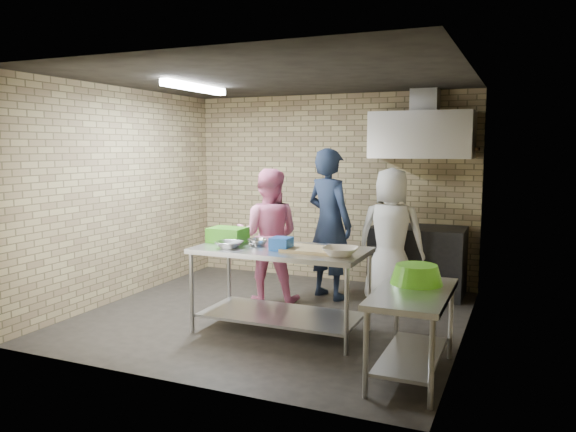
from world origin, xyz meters
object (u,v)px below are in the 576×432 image
object	(u,v)px
green_crate	(228,235)
side_counter	(412,334)
prep_table	(281,290)
woman_white	(391,236)
green_basin	(416,274)
woman_pink	(268,236)
bottle_red	(428,141)
blue_tub	(281,244)
man_navy	(329,224)
stove	(418,261)

from	to	relation	value
green_crate	side_counter	bearing A→B (deg)	-19.05
prep_table	woman_white	world-z (taller)	woman_white
green_basin	woman_pink	world-z (taller)	woman_pink
green_crate	bottle_red	bearing A→B (deg)	51.13
prep_table	blue_tub	size ratio (longest dim) A/B	9.00
prep_table	side_counter	distance (m)	1.63
green_crate	bottle_red	xyz separation A→B (m)	(1.80, 2.23, 1.05)
side_counter	green_basin	distance (m)	0.52
man_navy	green_crate	bearing A→B (deg)	87.26
man_navy	woman_pink	size ratio (longest dim) A/B	1.15
side_counter	green_basin	size ratio (longest dim) A/B	2.61
prep_table	woman_pink	size ratio (longest dim) A/B	1.07
side_counter	man_navy	distance (m)	2.66
bottle_red	woman_pink	size ratio (longest dim) A/B	0.11
green_basin	woman_pink	xyz separation A→B (m)	(-2.10, 1.41, 0.01)
green_crate	woman_white	xyz separation A→B (m)	(1.51, 1.44, -0.13)
green_crate	man_navy	size ratio (longest dim) A/B	0.21
side_counter	blue_tub	bearing A→B (deg)	159.59
blue_tub	woman_white	distance (m)	1.83
side_counter	stove	world-z (taller)	stove
bottle_red	woman_white	distance (m)	1.45
woman_white	woman_pink	bearing A→B (deg)	17.56
prep_table	man_navy	world-z (taller)	man_navy
blue_tub	green_basin	world-z (taller)	blue_tub
blue_tub	woman_pink	size ratio (longest dim) A/B	0.12
stove	man_navy	distance (m)	1.31
woman_pink	woman_white	bearing A→B (deg)	-174.24
man_navy	prep_table	bearing A→B (deg)	114.17
stove	man_navy	world-z (taller)	man_navy
woman_white	blue_tub	bearing A→B (deg)	62.26
blue_tub	bottle_red	world-z (taller)	bottle_red
side_counter	man_navy	bearing A→B (deg)	124.74
prep_table	stove	world-z (taller)	stove
blue_tub	side_counter	bearing A→B (deg)	-20.41
prep_table	side_counter	xyz separation A→B (m)	(1.50, -0.64, -0.07)
stove	bottle_red	xyz separation A→B (m)	(0.05, 0.24, 1.58)
stove	green_crate	distance (m)	2.70
prep_table	woman_white	distance (m)	1.80
prep_table	side_counter	size ratio (longest dim) A/B	1.49
green_basin	woman_pink	bearing A→B (deg)	146.27
green_crate	stove	bearing A→B (deg)	48.71
man_navy	woman_white	xyz separation A→B (m)	(0.79, 0.07, -0.12)
side_counter	stove	size ratio (longest dim) A/B	1.00
side_counter	stove	bearing A→B (deg)	99.29
green_basin	woman_white	size ratio (longest dim) A/B	0.27
stove	man_navy	bearing A→B (deg)	-149.00
green_basin	bottle_red	distance (m)	3.01
prep_table	green_crate	size ratio (longest dim) A/B	4.50
prep_table	woman_pink	xyz separation A→B (m)	(-0.63, 1.02, 0.39)
green_basin	prep_table	bearing A→B (deg)	165.26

